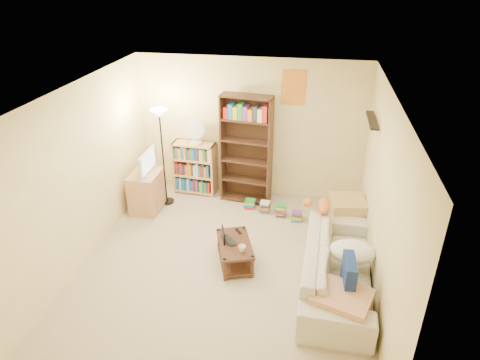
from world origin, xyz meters
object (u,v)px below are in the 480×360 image
Objects in this scene: laptop at (231,240)px; short_bookshelf at (195,168)px; tabby_cat at (321,205)px; television at (144,162)px; side_table at (346,216)px; desk_fan at (195,132)px; end_cabinet at (340,311)px; tv_stand at (147,191)px; sofa at (338,267)px; mug at (242,249)px; tall_bookshelf at (246,148)px; coffee_table at (235,251)px; floor_lamp at (161,130)px.

laptop is 2.21m from short_bookshelf.
tabby_cat is 0.73× the size of television.
television is 1.15× the size of side_table.
desk_fan is at bearing -15.37° from laptop.
television is at bearing 145.13° from end_cabinet.
tv_stand is 1.01m from short_bookshelf.
desk_fan is (-2.48, 2.20, 0.90)m from sofa.
television is (-1.92, 1.42, 0.49)m from mug.
sofa is 1.51m from laptop.
tall_bookshelf reaches higher than television.
television is at bearing 11.91° from laptop.
television is at bearing 167.88° from tabby_cat.
short_bookshelf is (-1.12, 1.99, 0.28)m from coffee_table.
sofa is 0.99m from tabby_cat.
desk_fan reaches higher than end_cabinet.
coffee_table is at bearing -56.03° from short_bookshelf.
tall_bookshelf is at bearing -68.72° from television.
tv_stand reaches higher than laptop.
tv_stand is at bearing -152.32° from tall_bookshelf.
tabby_cat is at bearing -35.98° from tall_bookshelf.
sofa reaches higher than coffee_table.
mug is 2.14m from tall_bookshelf.
tv_stand is 1.33m from desk_fan.
floor_lamp is at bearing 161.48° from tabby_cat.
laptop is 2.16m from television.
short_bookshelf is (0.66, 0.75, 0.15)m from tv_stand.
tv_stand is at bearing -126.84° from short_bookshelf.
mug is at bearing -142.32° from tabby_cat.
television is at bearing -126.84° from short_bookshelf.
floor_lamp is (-0.42, -0.47, 0.89)m from short_bookshelf.
desk_fan reaches higher than tv_stand.
short_bookshelf is at bearing 49.59° from tv_stand.
end_cabinet is at bearing -53.58° from tall_bookshelf.
tabby_cat is (-0.25, 0.86, 0.41)m from sofa.
tabby_cat reaches higher than sofa.
tabby_cat is 1.41m from coffee_table.
television is at bearing -152.32° from tall_bookshelf.
television is (-1.72, 1.19, 0.53)m from laptop.
side_table is at bearing -5.01° from sofa.
side_table is (3.37, -0.15, -0.04)m from tv_stand.
sofa reaches higher than end_cabinet.
side_table is at bearing -16.05° from tall_bookshelf.
side_table is at bearing -13.72° from short_bookshelf.
tall_bookshelf reaches higher than desk_fan.
tall_bookshelf is 3.22× the size of side_table.
laptop is 0.48× the size of television.
laptop is 2.50× the size of mug.
mug is at bearing -55.33° from short_bookshelf.
tv_stand reaches higher than sofa.
tall_bookshelf is at bearing 156.56° from side_table.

